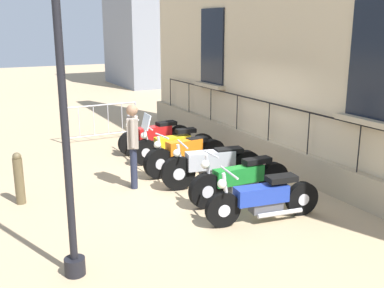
# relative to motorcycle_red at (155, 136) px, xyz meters

# --- Properties ---
(ground_plane) EXTENTS (60.00, 60.00, 0.00)m
(ground_plane) POSITION_rel_motorcycle_red_xyz_m (0.08, 2.47, -0.41)
(ground_plane) COLOR tan
(building_facade) EXTENTS (0.82, 12.77, 7.26)m
(building_facade) POSITION_rel_motorcycle_red_xyz_m (-2.21, 2.47, 3.12)
(building_facade) COLOR #C6B28E
(building_facade) RESTS_ON ground_plane
(motorcycle_red) EXTENTS (2.09, 0.69, 0.99)m
(motorcycle_red) POSITION_rel_motorcycle_red_xyz_m (0.00, 0.00, 0.00)
(motorcycle_red) COLOR black
(motorcycle_red) RESTS_ON ground_plane
(motorcycle_yellow) EXTENTS (2.13, 0.55, 1.24)m
(motorcycle_yellow) POSITION_rel_motorcycle_red_xyz_m (-0.02, 1.06, 0.00)
(motorcycle_yellow) COLOR black
(motorcycle_yellow) RESTS_ON ground_plane
(motorcycle_orange) EXTENTS (2.11, 0.55, 0.96)m
(motorcycle_orange) POSITION_rel_motorcycle_red_xyz_m (0.11, 1.98, 0.01)
(motorcycle_orange) COLOR black
(motorcycle_orange) RESTS_ON ground_plane
(motorcycle_silver) EXTENTS (2.18, 0.79, 0.97)m
(motorcycle_silver) POSITION_rel_motorcycle_red_xyz_m (0.02, 3.02, 0.03)
(motorcycle_silver) COLOR black
(motorcycle_silver) RESTS_ON ground_plane
(motorcycle_green) EXTENTS (2.16, 0.53, 1.03)m
(motorcycle_green) POSITION_rel_motorcycle_red_xyz_m (-0.03, 4.00, -0.00)
(motorcycle_green) COLOR black
(motorcycle_green) RESTS_ON ground_plane
(motorcycle_blue) EXTENTS (2.11, 0.72, 0.96)m
(motorcycle_blue) POSITION_rel_motorcycle_red_xyz_m (0.13, 4.94, -0.02)
(motorcycle_blue) COLOR black
(motorcycle_blue) RESTS_ON ground_plane
(lamppost) EXTENTS (0.32, 0.32, 3.99)m
(lamppost) POSITION_rel_motorcycle_red_xyz_m (3.42, 5.19, 1.82)
(lamppost) COLOR black
(lamppost) RESTS_ON ground_plane
(crowd_barrier) EXTENTS (2.19, 0.06, 1.05)m
(crowd_barrier) POSITION_rel_motorcycle_red_xyz_m (0.88, -1.92, 0.15)
(crowd_barrier) COLOR #B7B7BF
(crowd_barrier) RESTS_ON ground_plane
(bollard) EXTENTS (0.18, 0.18, 1.00)m
(bollard) POSITION_rel_motorcycle_red_xyz_m (3.70, 2.18, 0.09)
(bollard) COLOR brown
(bollard) RESTS_ON ground_plane
(pedestrian_standing) EXTENTS (0.34, 0.50, 1.73)m
(pedestrian_standing) POSITION_rel_motorcycle_red_xyz_m (1.48, 2.33, 0.57)
(pedestrian_standing) COLOR #23283D
(pedestrian_standing) RESTS_ON ground_plane
(distant_building) EXTENTS (5.39, 4.79, 7.55)m
(distant_building) POSITION_rel_motorcycle_red_xyz_m (-6.24, -13.31, 3.36)
(distant_building) COLOR gray
(distant_building) RESTS_ON ground_plane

